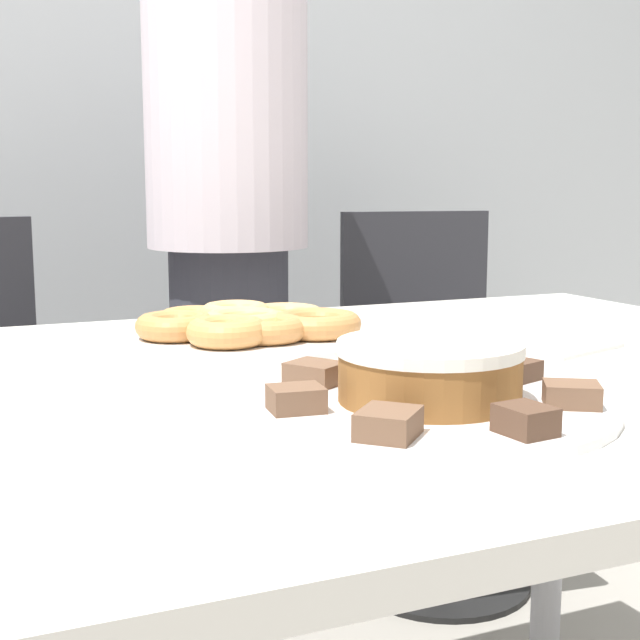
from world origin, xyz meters
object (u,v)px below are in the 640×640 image
object	(u,v)px
person_standing	(228,218)
plate_cake	(429,406)
plate_donuts	(244,338)
frosted_cake	(430,371)
office_chair_right	(435,405)
napkin	(556,346)

from	to	relation	value
person_standing	plate_cake	size ratio (longest dim) A/B	4.78
plate_donuts	frosted_cake	size ratio (longest dim) A/B	1.95
office_chair_right	plate_donuts	xyz separation A→B (m)	(-0.73, -0.70, 0.33)
office_chair_right	napkin	size ratio (longest dim) A/B	5.24
plate_donuts	napkin	bearing A→B (deg)	-30.27
person_standing	napkin	bearing A→B (deg)	-78.66
plate_donuts	frosted_cake	distance (m)	0.44
frosted_cake	napkin	bearing A→B (deg)	33.95
plate_cake	plate_donuts	world-z (taller)	same
office_chair_right	person_standing	bearing A→B (deg)	-169.45
person_standing	napkin	world-z (taller)	person_standing
frosted_cake	napkin	world-z (taller)	frosted_cake
office_chair_right	plate_donuts	distance (m)	1.06
frosted_cake	napkin	xyz separation A→B (m)	(0.33, 0.22, -0.04)
napkin	plate_cake	bearing A→B (deg)	-146.05
person_standing	napkin	xyz separation A→B (m)	(0.18, -0.88, -0.14)
office_chair_right	frosted_cake	distance (m)	1.37
plate_donuts	napkin	world-z (taller)	plate_donuts
plate_donuts	napkin	xyz separation A→B (m)	(0.37, -0.22, -0.00)
person_standing	office_chair_right	size ratio (longest dim) A/B	1.88
office_chair_right	plate_donuts	bearing A→B (deg)	-128.73
plate_cake	plate_donuts	distance (m)	0.44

